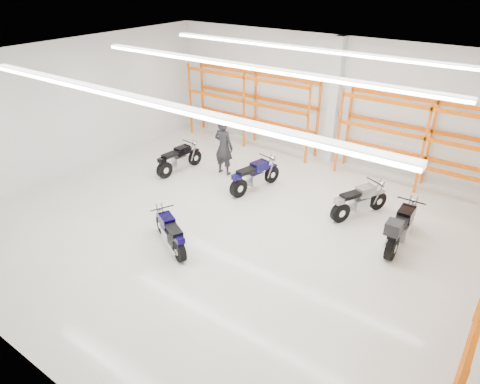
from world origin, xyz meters
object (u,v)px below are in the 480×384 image
Objects in this scene: standing_man at (224,147)px; motorcycle_back_a at (178,160)px; motorcycle_back_c at (358,202)px; structural_column at (334,102)px; motorcycle_main at (171,234)px; motorcycle_back_d at (400,229)px; motorcycle_back_b at (253,177)px.

motorcycle_back_a is at bearing 30.90° from standing_man.
structural_column reaches higher than motorcycle_back_c.
motorcycle_back_a reaches higher than motorcycle_main.
motorcycle_main is 4.66m from motorcycle_back_a.
structural_column is (-2.43, 3.25, 1.78)m from motorcycle_back_c.
standing_man is (1.39, 0.87, 0.54)m from motorcycle_back_a.
motorcycle_main is 0.89× the size of motorcycle_back_a.
motorcycle_back_c is at bearing 149.36° from motorcycle_back_d.
motorcycle_back_a is 1.01× the size of standing_man.
motorcycle_main is 0.86× the size of motorcycle_back_b.
motorcycle_back_b is at bearing 161.99° from standing_man.
motorcycle_main is 5.47m from motorcycle_back_c.
motorcycle_back_c is at bearing 7.06° from motorcycle_back_b.
motorcycle_back_c is at bearing 178.21° from standing_man.
motorcycle_back_c is at bearing -53.24° from structural_column.
motorcycle_back_a is (-3.04, 3.54, 0.02)m from motorcycle_main.
structural_column is at bearing -129.59° from standing_man.
motorcycle_back_c is 1.73m from motorcycle_back_d.
structural_column is at bearing 126.76° from motorcycle_back_c.
motorcycle_back_d is at bearing -5.38° from motorcycle_back_b.
motorcycle_back_d is 6.52m from standing_man.
motorcycle_back_b is 1.05× the size of standing_man.
motorcycle_main is 4.74m from standing_man.
motorcycle_back_b reaches higher than motorcycle_main.
motorcycle_back_b is at bearing 174.62° from motorcycle_back_d.
motorcycle_back_c is 4.43m from structural_column.
motorcycle_back_c reaches higher than motorcycle_main.
motorcycle_back_a is 6.41m from motorcycle_back_c.
structural_column is (0.89, 7.60, 1.80)m from motorcycle_main.
motorcycle_back_d reaches higher than motorcycle_back_c.
structural_column is (2.53, 3.19, 1.25)m from standing_man.
motorcycle_main is 0.78× the size of motorcycle_back_d.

